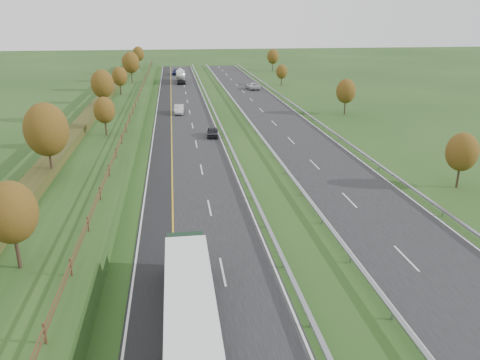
# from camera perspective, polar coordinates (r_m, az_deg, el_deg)

# --- Properties ---
(ground) EXTENTS (400.00, 400.00, 0.00)m
(ground) POSITION_cam_1_polar(r_m,az_deg,el_deg) (76.03, -0.57, 6.11)
(ground) COLOR #214017
(ground) RESTS_ON ground
(near_carriageway) EXTENTS (10.50, 200.00, 0.04)m
(near_carriageway) POSITION_cam_1_polar(r_m,az_deg,el_deg) (80.31, -6.75, 6.71)
(near_carriageway) COLOR black
(near_carriageway) RESTS_ON ground
(far_carriageway) EXTENTS (10.50, 200.00, 0.04)m
(far_carriageway) POSITION_cam_1_polar(r_m,az_deg,el_deg) (82.32, 4.89, 7.08)
(far_carriageway) COLOR black
(far_carriageway) RESTS_ON ground
(hard_shoulder) EXTENTS (3.00, 200.00, 0.04)m
(hard_shoulder) POSITION_cam_1_polar(r_m,az_deg,el_deg) (80.31, -9.44, 6.58)
(hard_shoulder) COLOR black
(hard_shoulder) RESTS_ON ground
(lane_markings) EXTENTS (26.75, 200.00, 0.01)m
(lane_markings) POSITION_cam_1_polar(r_m,az_deg,el_deg) (80.57, -2.16, 6.89)
(lane_markings) COLOR silver
(lane_markings) RESTS_ON near_carriageway
(embankment_left) EXTENTS (12.00, 200.00, 2.00)m
(embankment_left) POSITION_cam_1_polar(r_m,az_deg,el_deg) (80.88, -16.08, 6.89)
(embankment_left) COLOR #214017
(embankment_left) RESTS_ON ground
(hedge_left) EXTENTS (2.20, 180.00, 1.10)m
(hedge_left) POSITION_cam_1_polar(r_m,az_deg,el_deg) (80.89, -17.59, 7.86)
(hedge_left) COLOR #2C3315
(hedge_left) RESTS_ON embankment_left
(fence_left) EXTENTS (0.12, 189.06, 1.20)m
(fence_left) POSITION_cam_1_polar(r_m,az_deg,el_deg) (79.64, -13.00, 8.23)
(fence_left) COLOR #422B19
(fence_left) RESTS_ON embankment_left
(median_barrier_near) EXTENTS (0.32, 200.00, 0.71)m
(median_barrier_near) POSITION_cam_1_polar(r_m,az_deg,el_deg) (80.50, -2.67, 7.28)
(median_barrier_near) COLOR gray
(median_barrier_near) RESTS_ON ground
(median_barrier_far) EXTENTS (0.32, 200.00, 0.71)m
(median_barrier_far) POSITION_cam_1_polar(r_m,az_deg,el_deg) (81.13, 0.94, 7.39)
(median_barrier_far) COLOR gray
(median_barrier_far) RESTS_ON ground
(outer_barrier_far) EXTENTS (0.32, 200.00, 0.71)m
(outer_barrier_far) POSITION_cam_1_polar(r_m,az_deg,el_deg) (83.67, 8.81, 7.54)
(outer_barrier_far) COLOR gray
(outer_barrier_far) RESTS_ON ground
(trees_left) EXTENTS (6.64, 164.30, 7.66)m
(trees_left) POSITION_cam_1_polar(r_m,az_deg,el_deg) (76.62, -16.50, 10.28)
(trees_left) COLOR #2D2116
(trees_left) RESTS_ON embankment_left
(trees_far) EXTENTS (8.45, 118.60, 7.12)m
(trees_far) POSITION_cam_1_polar(r_m,az_deg,el_deg) (112.87, 8.36, 12.44)
(trees_far) COLOR #2D2116
(trees_far) RESTS_ON ground
(box_lorry) EXTENTS (2.58, 16.28, 4.06)m
(box_lorry) POSITION_cam_1_polar(r_m,az_deg,el_deg) (26.47, -6.13, -15.40)
(box_lorry) COLOR black
(box_lorry) RESTS_ON near_carriageway
(road_tanker) EXTENTS (2.40, 11.22, 3.46)m
(road_tanker) POSITION_cam_1_polar(r_m,az_deg,el_deg) (133.90, -7.24, 12.51)
(road_tanker) COLOR silver
(road_tanker) RESTS_ON near_carriageway
(car_dark_near) EXTENTS (2.03, 4.28, 1.42)m
(car_dark_near) POSITION_cam_1_polar(r_m,az_deg,el_deg) (71.63, -3.37, 5.87)
(car_dark_near) COLOR black
(car_dark_near) RESTS_ON near_carriageway
(car_silver_mid) EXTENTS (1.95, 4.97, 1.61)m
(car_silver_mid) POSITION_cam_1_polar(r_m,az_deg,el_deg) (89.89, -7.44, 8.56)
(car_silver_mid) COLOR #B8B7BD
(car_silver_mid) RESTS_ON near_carriageway
(car_small_far) EXTENTS (2.76, 5.75, 1.62)m
(car_small_far) POSITION_cam_1_polar(r_m,az_deg,el_deg) (152.46, -7.79, 12.92)
(car_small_far) COLOR #141A3F
(car_small_far) RESTS_ON near_carriageway
(car_oncoming) EXTENTS (3.31, 6.15, 1.64)m
(car_oncoming) POSITION_cam_1_polar(r_m,az_deg,el_deg) (119.99, 1.54, 11.40)
(car_oncoming) COLOR silver
(car_oncoming) RESTS_ON far_carriageway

